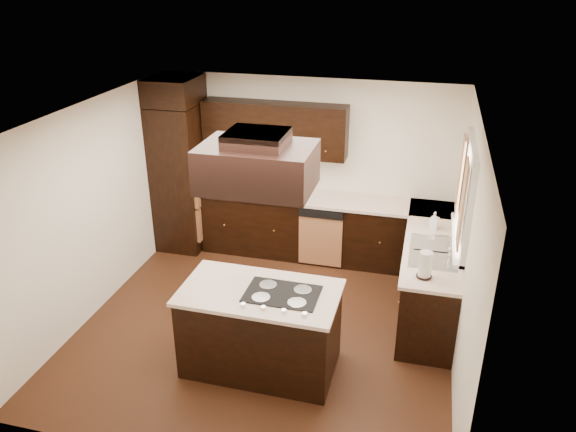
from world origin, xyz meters
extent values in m
cube|color=#502B17|center=(0.00, 0.00, -0.01)|extent=(4.20, 4.20, 0.02)
cube|color=white|center=(0.00, 0.00, 2.51)|extent=(4.20, 4.20, 0.02)
cube|color=white|center=(0.00, 2.11, 1.25)|extent=(4.20, 0.02, 2.50)
cube|color=white|center=(0.00, -2.11, 1.25)|extent=(4.20, 0.02, 2.50)
cube|color=white|center=(-2.11, 0.00, 1.25)|extent=(0.02, 4.20, 2.50)
cube|color=white|center=(2.11, 0.00, 1.25)|extent=(0.02, 4.20, 2.50)
cube|color=black|center=(-1.78, 1.71, 1.06)|extent=(0.65, 0.75, 2.12)
cube|color=#BD7A4D|center=(-1.43, 1.71, 1.12)|extent=(0.05, 0.62, 0.78)
cube|color=black|center=(0.03, 1.80, 0.44)|extent=(2.93, 0.60, 0.88)
cube|color=black|center=(1.80, 0.90, 0.44)|extent=(0.60, 2.40, 0.88)
cube|color=beige|center=(0.03, 1.79, 0.90)|extent=(2.93, 0.63, 0.04)
cube|color=beige|center=(1.79, 0.90, 0.90)|extent=(0.63, 2.40, 0.04)
cube|color=black|center=(-0.43, 1.93, 1.81)|extent=(2.00, 0.34, 0.72)
cube|color=#BD7A4D|center=(0.33, 1.50, 0.40)|extent=(0.60, 0.05, 0.72)
cube|color=white|center=(2.07, 0.55, 1.65)|extent=(0.06, 1.32, 1.12)
cube|color=white|center=(2.10, 0.55, 1.65)|extent=(0.00, 1.20, 1.00)
cube|color=beige|center=(2.01, 0.13, 1.70)|extent=(0.02, 0.34, 0.90)
cube|color=beige|center=(2.01, 0.97, 1.70)|extent=(0.02, 0.34, 0.90)
cube|color=silver|center=(1.80, 0.55, 0.92)|extent=(0.52, 0.84, 0.01)
cube|color=black|center=(0.15, -0.72, 0.44)|extent=(1.54, 0.85, 0.88)
cube|color=beige|center=(0.15, -0.72, 0.90)|extent=(1.60, 0.91, 0.04)
cube|color=black|center=(0.38, -0.72, 0.93)|extent=(0.73, 0.49, 0.01)
cube|color=black|center=(0.10, -0.55, 2.16)|extent=(1.05, 0.72, 0.42)
cube|color=black|center=(0.10, -0.55, 2.44)|extent=(0.55, 0.50, 0.13)
cylinder|color=silver|center=(-1.01, 1.74, 0.97)|extent=(0.15, 0.15, 0.10)
cone|color=silver|center=(-1.01, 1.74, 1.15)|extent=(0.13, 0.13, 0.26)
cube|color=black|center=(-0.78, 1.75, 1.09)|extent=(0.42, 0.16, 0.34)
imported|color=white|center=(-1.11, 1.72, 0.95)|extent=(0.28, 0.28, 0.07)
imported|color=white|center=(1.79, 1.16, 1.03)|extent=(0.12, 0.13, 0.22)
cylinder|color=white|center=(1.72, -0.04, 1.07)|extent=(0.18, 0.18, 0.29)
camera|label=1|loc=(1.60, -5.25, 3.91)|focal=35.00mm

